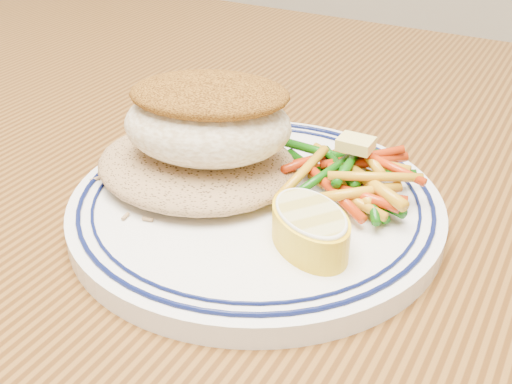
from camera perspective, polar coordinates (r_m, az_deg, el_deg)
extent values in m
cube|color=#4B2B0F|center=(0.45, 6.87, -4.41)|extent=(1.50, 0.90, 0.04)
cylinder|color=#4B2B0F|center=(1.26, -16.61, -0.72)|extent=(0.07, 0.07, 0.71)
cylinder|color=white|center=(0.43, 0.00, -1.43)|extent=(0.25, 0.25, 0.01)
torus|color=#0A113F|center=(0.43, 0.00, -0.46)|extent=(0.23, 0.23, 0.00)
torus|color=#0A113F|center=(0.43, 0.00, -0.46)|extent=(0.22, 0.22, 0.00)
ellipsoid|color=#99764C|center=(0.45, -5.29, 2.81)|extent=(0.14, 0.13, 0.03)
ellipsoid|color=#F5E9CA|center=(0.42, -4.33, 5.91)|extent=(0.13, 0.11, 0.05)
ellipsoid|color=brown|center=(0.42, -4.18, 8.67)|extent=(0.12, 0.10, 0.02)
cylinder|color=orange|center=(0.44, 7.86, 0.60)|extent=(0.05, 0.01, 0.01)
cylinder|color=#11510A|center=(0.42, 10.69, -0.75)|extent=(0.05, 0.03, 0.01)
cylinder|color=#11510A|center=(0.43, 10.40, -0.26)|extent=(0.04, 0.05, 0.01)
cylinder|color=orange|center=(0.46, 7.92, 2.65)|extent=(0.06, 0.02, 0.01)
cylinder|color=#BF2F09|center=(0.44, 6.69, 1.74)|extent=(0.05, 0.01, 0.01)
cylinder|color=#11510A|center=(0.44, 5.21, 1.85)|extent=(0.05, 0.03, 0.01)
cylinder|color=orange|center=(0.42, 8.70, 0.20)|extent=(0.04, 0.04, 0.01)
cylinder|color=#11510A|center=(0.45, 8.16, 2.62)|extent=(0.04, 0.04, 0.01)
cylinder|color=#BF2F09|center=(0.42, 10.03, -0.31)|extent=(0.05, 0.02, 0.01)
cylinder|color=orange|center=(0.41, 8.50, -0.63)|extent=(0.05, 0.02, 0.01)
cylinder|color=#11510A|center=(0.41, 10.30, -0.66)|extent=(0.03, 0.05, 0.01)
cylinder|color=#11510A|center=(0.44, 10.58, 1.49)|extent=(0.05, 0.03, 0.01)
cylinder|color=#BF2F09|center=(0.45, 4.63, 2.81)|extent=(0.04, 0.04, 0.01)
cylinder|color=#BF2F09|center=(0.45, 8.09, 2.97)|extent=(0.03, 0.05, 0.01)
cylinder|color=#BF2F09|center=(0.45, 10.22, 2.57)|extent=(0.06, 0.02, 0.01)
cylinder|color=#BF2F09|center=(0.41, 9.63, -0.42)|extent=(0.05, 0.01, 0.01)
cylinder|color=#BF2F09|center=(0.41, 6.95, 0.04)|extent=(0.06, 0.04, 0.02)
cylinder|color=orange|center=(0.44, 10.43, 2.52)|extent=(0.05, 0.01, 0.01)
cylinder|color=#11510A|center=(0.43, 7.46, 2.21)|extent=(0.04, 0.04, 0.01)
cylinder|color=#BF2F09|center=(0.44, 9.91, 2.63)|extent=(0.05, 0.05, 0.01)
cylinder|color=orange|center=(0.41, 9.19, -0.04)|extent=(0.04, 0.05, 0.01)
cylinder|color=#BF2F09|center=(0.44, 4.57, 2.75)|extent=(0.02, 0.05, 0.01)
cylinder|color=orange|center=(0.41, 10.70, 0.43)|extent=(0.05, 0.04, 0.01)
cylinder|color=#11510A|center=(0.45, 5.87, 3.54)|extent=(0.06, 0.01, 0.01)
cylinder|color=orange|center=(0.42, 4.15, 1.74)|extent=(0.01, 0.06, 0.01)
cylinder|color=#11510A|center=(0.42, 6.05, 1.55)|extent=(0.02, 0.06, 0.01)
cylinder|color=#BF2F09|center=(0.44, 9.42, 3.08)|extent=(0.05, 0.04, 0.01)
cylinder|color=orange|center=(0.44, 9.91, 3.21)|extent=(0.04, 0.04, 0.01)
cylinder|color=orange|center=(0.41, 10.56, 1.35)|extent=(0.06, 0.04, 0.01)
cylinder|color=#BF2F09|center=(0.43, 11.97, 2.19)|extent=(0.05, 0.02, 0.01)
cylinder|color=#11510A|center=(0.42, 8.13, 2.27)|extent=(0.01, 0.05, 0.01)
cube|color=#F3E377|center=(0.43, 8.87, 4.26)|extent=(0.02, 0.02, 0.01)
torus|color=white|center=(0.37, 4.89, -1.88)|extent=(0.08, 0.08, 0.00)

